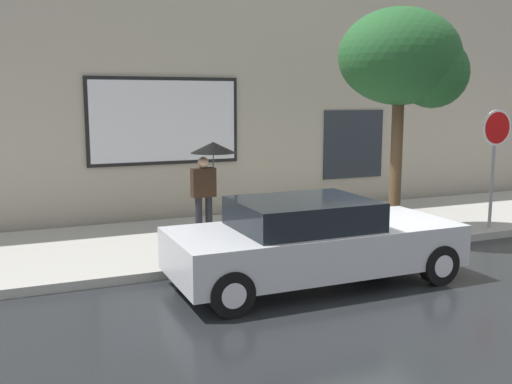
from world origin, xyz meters
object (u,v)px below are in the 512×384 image
at_px(pedestrian_with_umbrella, 210,163).
at_px(stop_sign, 495,145).
at_px(parked_car, 313,241).
at_px(street_tree, 407,61).
at_px(fire_hydrant, 326,222).

height_order(pedestrian_with_umbrella, stop_sign, stop_sign).
relative_size(parked_car, street_tree, 1.02).
xyz_separation_m(fire_hydrant, pedestrian_with_umbrella, (-1.86, 1.42, 1.08)).
bearing_deg(stop_sign, pedestrian_with_umbrella, 164.04).
xyz_separation_m(fire_hydrant, street_tree, (1.83, 0.12, 3.08)).
bearing_deg(pedestrian_with_umbrella, stop_sign, -15.96).
height_order(fire_hydrant, pedestrian_with_umbrella, pedestrian_with_umbrella).
bearing_deg(stop_sign, street_tree, 170.34).
xyz_separation_m(pedestrian_with_umbrella, street_tree, (3.69, -1.30, 2.00)).
bearing_deg(fire_hydrant, stop_sign, -3.38).
bearing_deg(street_tree, pedestrian_with_umbrella, 160.63).
bearing_deg(parked_car, stop_sign, 15.41).
relative_size(street_tree, stop_sign, 1.79).
bearing_deg(pedestrian_with_umbrella, parked_car, -77.87).
height_order(street_tree, stop_sign, street_tree).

